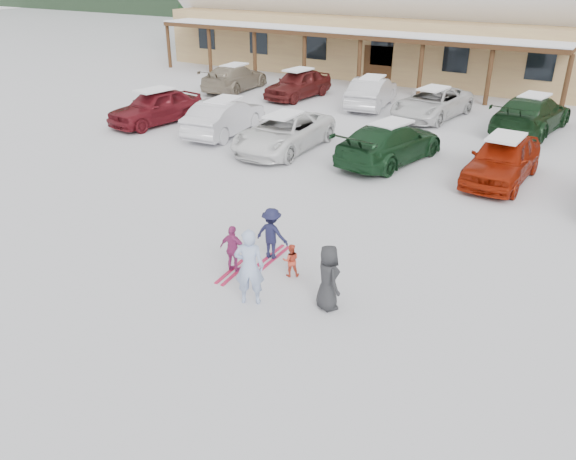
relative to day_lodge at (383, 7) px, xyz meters
The scene contains 19 objects.
ground 29.63m from the day_lodge, 72.16° to the right, with size 160.00×160.00×0.00m, color silver.
day_lodge is the anchor object (origin of this frame).
adult_skier 30.35m from the day_lodge, 71.84° to the right, with size 0.64×0.42×1.75m, color #A0B5DF.
toddler_red 29.11m from the day_lodge, 70.66° to the right, with size 0.40×0.31×0.82m, color #D4452D.
child_navy 28.33m from the day_lodge, 71.97° to the right, with size 0.86×0.50×1.33m, color #181939.
skis_child_navy 28.41m from the day_lodge, 71.97° to the right, with size 0.20×1.40×0.03m, color #B31941.
child_magenta 29.22m from the day_lodge, 73.35° to the right, with size 0.70×0.29×1.19m, color #A23070.
skis_child_magenta 29.29m from the day_lodge, 73.35° to the right, with size 0.20×1.40×0.03m, color #B31941.
bystander_dark 30.23m from the day_lodge, 68.68° to the right, with size 0.72×0.47×1.47m, color #262729.
parked_car_0 19.24m from the day_lodge, 98.45° to the right, with size 1.82×4.52×1.54m, color maroon.
parked_car_1 18.83m from the day_lodge, 87.13° to the right, with size 1.59×4.56×1.50m, color silver.
parked_car_2 19.77m from the day_lodge, 77.51° to the right, with size 2.33×5.05×1.40m, color white.
parked_car_3 20.31m from the day_lodge, 65.58° to the right, with size 2.06×5.06×1.47m, color #15361C.
parked_car_4 22.12m from the day_lodge, 55.99° to the right, with size 1.81×4.49×1.53m, color #951D08.
parked_car_7 12.19m from the day_lodge, 110.54° to the right, with size 2.00×4.93×1.43m, color gray.
parked_car_8 11.26m from the day_lodge, 90.27° to the right, with size 1.78×4.42×1.51m, color #581817.
parked_car_9 11.94m from the day_lodge, 68.57° to the right, with size 1.59×4.57×1.50m, color silver.
parked_car_10 13.82m from the day_lodge, 56.16° to the right, with size 2.30×4.99×1.39m, color silver.
parked_car_11 16.69m from the day_lodge, 43.46° to the right, with size 2.21×5.43×1.57m, color black.
Camera 1 is at (6.55, -9.10, 6.70)m, focal length 35.00 mm.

